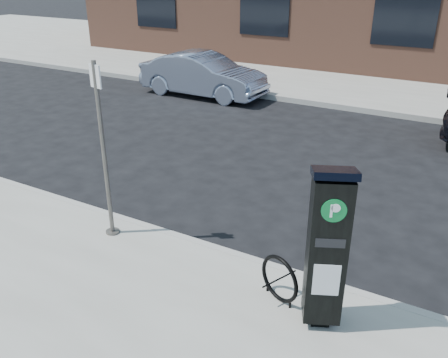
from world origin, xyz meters
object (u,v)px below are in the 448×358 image
Objects in this scene: car_silver at (203,75)px; sign_pole at (104,154)px; parking_kiosk at (327,248)px; bike_rack at (279,279)px.

sign_pole is at bearing -156.41° from car_silver.
parking_kiosk reaches higher than bike_rack.
car_silver is at bearing 125.73° from sign_pole.
bike_rack is at bearing 142.15° from parking_kiosk.
sign_pole reaches higher than parking_kiosk.
bike_rack is (2.74, -0.19, -0.96)m from sign_pole.
sign_pole is at bearing -160.90° from bike_rack.
bike_rack is 0.15× the size of car_silver.
sign_pole is 0.64× the size of car_silver.
sign_pole is (-3.29, 0.32, 0.28)m from parking_kiosk.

